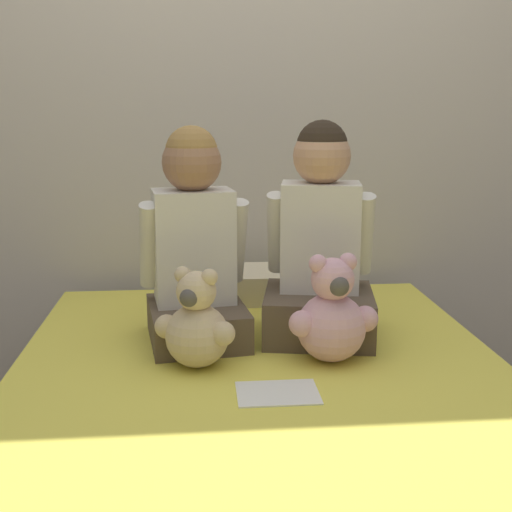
{
  "coord_description": "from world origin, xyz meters",
  "views": [
    {
      "loc": [
        -0.17,
        -1.54,
        1.2
      ],
      "look_at": [
        0.0,
        0.32,
        0.77
      ],
      "focal_mm": 45.0,
      "sensor_mm": 36.0,
      "label": 1
    }
  ],
  "objects_px": {
    "child_on_left": "(194,246)",
    "child_on_right": "(320,247)",
    "pillow_at_headboard": "(244,284)",
    "sign_card": "(278,393)",
    "bed": "(267,473)",
    "teddy_bear_held_by_right_child": "(332,317)",
    "teddy_bear_held_by_left_child": "(197,326)"
  },
  "relations": [
    {
      "from": "bed",
      "to": "child_on_right",
      "type": "bearing_deg",
      "value": 62.49
    },
    {
      "from": "bed",
      "to": "teddy_bear_held_by_right_child",
      "type": "xyz_separation_m",
      "value": [
        0.2,
        0.17,
        0.38
      ]
    },
    {
      "from": "bed",
      "to": "sign_card",
      "type": "height_order",
      "value": "sign_card"
    },
    {
      "from": "child_on_right",
      "to": "pillow_at_headboard",
      "type": "bearing_deg",
      "value": 126.66
    },
    {
      "from": "child_on_right",
      "to": "teddy_bear_held_by_right_child",
      "type": "bearing_deg",
      "value": -81.13
    },
    {
      "from": "teddy_bear_held_by_left_child",
      "to": "sign_card",
      "type": "relative_size",
      "value": 1.37
    },
    {
      "from": "teddy_bear_held_by_left_child",
      "to": "child_on_right",
      "type": "bearing_deg",
      "value": 56.13
    },
    {
      "from": "bed",
      "to": "child_on_right",
      "type": "xyz_separation_m",
      "value": [
        0.21,
        0.4,
        0.53
      ]
    },
    {
      "from": "child_on_right",
      "to": "teddy_bear_held_by_left_child",
      "type": "bearing_deg",
      "value": -138.66
    },
    {
      "from": "bed",
      "to": "child_on_right",
      "type": "relative_size",
      "value": 2.88
    },
    {
      "from": "child_on_right",
      "to": "teddy_bear_held_by_left_child",
      "type": "height_order",
      "value": "child_on_right"
    },
    {
      "from": "child_on_left",
      "to": "sign_card",
      "type": "relative_size",
      "value": 3.16
    },
    {
      "from": "child_on_right",
      "to": "sign_card",
      "type": "height_order",
      "value": "child_on_right"
    },
    {
      "from": "teddy_bear_held_by_left_child",
      "to": "teddy_bear_held_by_right_child",
      "type": "distance_m",
      "value": 0.39
    },
    {
      "from": "bed",
      "to": "sign_card",
      "type": "bearing_deg",
      "value": -57.29
    },
    {
      "from": "child_on_right",
      "to": "bed",
      "type": "bearing_deg",
      "value": -107.44
    },
    {
      "from": "bed",
      "to": "teddy_bear_held_by_right_child",
      "type": "bearing_deg",
      "value": 40.27
    },
    {
      "from": "child_on_left",
      "to": "child_on_right",
      "type": "bearing_deg",
      "value": -8.89
    },
    {
      "from": "teddy_bear_held_by_right_child",
      "to": "pillow_at_headboard",
      "type": "xyz_separation_m",
      "value": [
        -0.2,
        0.65,
        -0.08
      ]
    },
    {
      "from": "bed",
      "to": "child_on_left",
      "type": "bearing_deg",
      "value": 114.41
    },
    {
      "from": "teddy_bear_held_by_right_child",
      "to": "pillow_at_headboard",
      "type": "height_order",
      "value": "teddy_bear_held_by_right_child"
    },
    {
      "from": "bed",
      "to": "teddy_bear_held_by_left_child",
      "type": "bearing_deg",
      "value": 137.71
    },
    {
      "from": "child_on_left",
      "to": "pillow_at_headboard",
      "type": "height_order",
      "value": "child_on_left"
    },
    {
      "from": "child_on_right",
      "to": "sign_card",
      "type": "xyz_separation_m",
      "value": [
        -0.19,
        -0.44,
        -0.28
      ]
    },
    {
      "from": "teddy_bear_held_by_left_child",
      "to": "sign_card",
      "type": "xyz_separation_m",
      "value": [
        0.2,
        -0.2,
        -0.12
      ]
    },
    {
      "from": "pillow_at_headboard",
      "to": "sign_card",
      "type": "bearing_deg",
      "value": -88.44
    },
    {
      "from": "sign_card",
      "to": "pillow_at_headboard",
      "type": "bearing_deg",
      "value": 91.56
    },
    {
      "from": "bed",
      "to": "teddy_bear_held_by_right_child",
      "type": "height_order",
      "value": "teddy_bear_held_by_right_child"
    },
    {
      "from": "bed",
      "to": "teddy_bear_held_by_left_child",
      "type": "xyz_separation_m",
      "value": [
        -0.18,
        0.16,
        0.37
      ]
    },
    {
      "from": "bed",
      "to": "child_on_left",
      "type": "relative_size",
      "value": 2.95
    },
    {
      "from": "sign_card",
      "to": "child_on_left",
      "type": "bearing_deg",
      "value": 115.14
    },
    {
      "from": "pillow_at_headboard",
      "to": "teddy_bear_held_by_right_child",
      "type": "bearing_deg",
      "value": -72.45
    }
  ]
}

